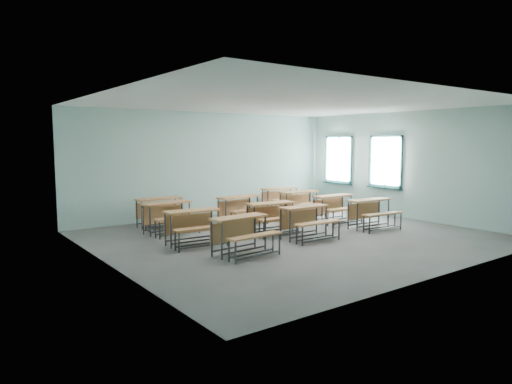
% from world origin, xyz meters
% --- Properties ---
extents(room, '(9.04, 8.04, 3.24)m').
position_xyz_m(room, '(0.08, 0.03, 1.60)').
color(room, slate).
rests_on(room, ground).
extents(desk_unit_r0c0, '(1.31, 0.94, 0.78)m').
position_xyz_m(desk_unit_r0c0, '(-2.03, -0.76, 0.52)').
color(desk_unit_r0c0, '#A76B3C').
rests_on(desk_unit_r0c0, ground).
extents(desk_unit_r0c1, '(1.25, 0.85, 0.78)m').
position_xyz_m(desk_unit_r0c1, '(0.05, -0.43, 0.52)').
color(desk_unit_r0c1, '#A76B3C').
rests_on(desk_unit_r0c1, ground).
extents(desk_unit_r0c2, '(1.31, 0.93, 0.78)m').
position_xyz_m(desk_unit_r0c2, '(2.33, -0.47, 0.52)').
color(desk_unit_r0c2, '#A76B3C').
rests_on(desk_unit_r0c2, ground).
extents(desk_unit_r1c0, '(1.30, 0.92, 0.78)m').
position_xyz_m(desk_unit_r1c0, '(-2.41, 0.59, 0.52)').
color(desk_unit_r1c0, '#A76B3C').
rests_on(desk_unit_r1c0, ground).
extents(desk_unit_r1c1, '(1.31, 0.94, 0.78)m').
position_xyz_m(desk_unit_r1c1, '(-0.21, 0.55, 0.52)').
color(desk_unit_r1c1, '#A76B3C').
rests_on(desk_unit_r1c1, ground).
extents(desk_unit_r1c2, '(1.26, 0.86, 0.78)m').
position_xyz_m(desk_unit_r1c2, '(2.22, 0.74, 0.52)').
color(desk_unit_r1c2, '#A76B3C').
rests_on(desk_unit_r1c2, ground).
extents(desk_unit_r2c0, '(1.34, 0.98, 0.78)m').
position_xyz_m(desk_unit_r2c0, '(-2.27, 2.14, 0.52)').
color(desk_unit_r2c0, '#A76B3C').
rests_on(desk_unit_r2c0, ground).
extents(desk_unit_r2c1, '(1.32, 0.95, 0.78)m').
position_xyz_m(desk_unit_r2c1, '(-0.09, 2.14, 0.52)').
color(desk_unit_r2c1, '#A76B3C').
rests_on(desk_unit_r2c1, ground).
extents(desk_unit_r2c2, '(1.32, 0.95, 0.78)m').
position_xyz_m(desk_unit_r2c2, '(2.14, 2.12, 0.52)').
color(desk_unit_r2c2, '#A76B3C').
rests_on(desk_unit_r2c2, ground).
extents(desk_unit_r3c0, '(1.26, 0.86, 0.78)m').
position_xyz_m(desk_unit_r3c0, '(-2.07, 3.07, 0.52)').
color(desk_unit_r3c0, '#A76B3C').
rests_on(desk_unit_r3c0, ground).
extents(desk_unit_r3c2, '(1.31, 0.93, 0.78)m').
position_xyz_m(desk_unit_r3c2, '(2.31, 3.27, 0.52)').
color(desk_unit_r3c2, '#A76B3C').
rests_on(desk_unit_r3c2, ground).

